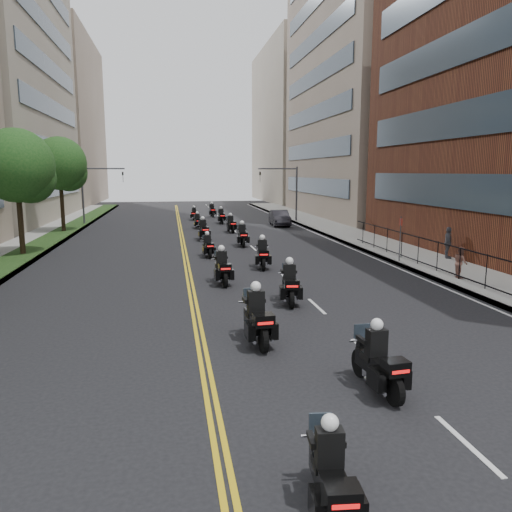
{
  "coord_description": "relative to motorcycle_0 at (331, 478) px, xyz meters",
  "views": [
    {
      "loc": [
        -2.23,
        -7.95,
        5.13
      ],
      "look_at": [
        1.33,
        12.96,
        1.52
      ],
      "focal_mm": 35.0,
      "sensor_mm": 36.0,
      "label": 1
    }
  ],
  "objects": [
    {
      "name": "ground",
      "position": [
        0.0,
        1.47,
        -0.62
      ],
      "size": [
        160.0,
        160.0,
        0.0
      ],
      "primitive_type": "plane",
      "color": "black",
      "rests_on": "ground"
    },
    {
      "name": "sidewalk_right",
      "position": [
        12.0,
        26.47,
        -0.55
      ],
      "size": [
        4.0,
        90.0,
        0.15
      ],
      "primitive_type": "cube",
      "color": "gray",
      "rests_on": "ground"
    },
    {
      "name": "sidewalk_left",
      "position": [
        -12.0,
        26.47,
        -0.55
      ],
      "size": [
        4.0,
        90.0,
        0.15
      ],
      "primitive_type": "cube",
      "color": "gray",
      "rests_on": "ground"
    },
    {
      "name": "grass_strip",
      "position": [
        -11.2,
        26.47,
        -0.45
      ],
      "size": [
        2.0,
        90.0,
        0.04
      ],
      "primitive_type": "cube",
      "color": "#193513",
      "rests_on": "sidewalk_left"
    },
    {
      "name": "building_right_tan",
      "position": [
        21.48,
        49.47,
        14.38
      ],
      "size": [
        15.11,
        28.0,
        30.0
      ],
      "color": "gray",
      "rests_on": "ground"
    },
    {
      "name": "building_right_far",
      "position": [
        21.5,
        79.47,
        12.38
      ],
      "size": [
        15.0,
        28.0,
        26.0
      ],
      "primitive_type": "cube",
      "color": "gray",
      "rests_on": "ground"
    },
    {
      "name": "building_left_far",
      "position": [
        -22.0,
        79.47,
        12.38
      ],
      "size": [
        16.0,
        28.0,
        26.0
      ],
      "primitive_type": "cube",
      "color": "gray",
      "rests_on": "ground"
    },
    {
      "name": "iron_fence",
      "position": [
        11.0,
        13.47,
        0.28
      ],
      "size": [
        0.05,
        28.0,
        1.5
      ],
      "color": "black",
      "rests_on": "sidewalk_right"
    },
    {
      "name": "traffic_signal_right",
      "position": [
        9.54,
        43.47,
        3.08
      ],
      "size": [
        4.09,
        0.2,
        5.6
      ],
      "color": "#3F3F44",
      "rests_on": "ground"
    },
    {
      "name": "traffic_signal_left",
      "position": [
        -9.54,
        43.47,
        3.08
      ],
      "size": [
        4.09,
        0.2,
        5.6
      ],
      "color": "#3F3F44",
      "rests_on": "ground"
    },
    {
      "name": "motorcycle_0",
      "position": [
        0.0,
        0.0,
        0.0
      ],
      "size": [
        0.58,
        2.14,
        1.58
      ],
      "rotation": [
        0.0,
        0.0,
        -0.09
      ],
      "color": "black",
      "rests_on": "ground"
    },
    {
      "name": "motorcycle_1",
      "position": [
        2.46,
        3.96,
        0.07
      ],
      "size": [
        0.64,
        2.36,
        1.74
      ],
      "rotation": [
        0.0,
        0.0,
        0.09
      ],
      "color": "black",
      "rests_on": "ground"
    },
    {
      "name": "motorcycle_2",
      "position": [
        0.22,
        7.74,
        0.12
      ],
      "size": [
        0.64,
        2.55,
        1.88
      ],
      "rotation": [
        0.0,
        0.0,
        0.06
      ],
      "color": "black",
      "rests_on": "ground"
    },
    {
      "name": "motorcycle_3",
      "position": [
        2.28,
        12.12,
        0.09
      ],
      "size": [
        0.75,
        2.45,
        1.81
      ],
      "rotation": [
        0.0,
        0.0,
        -0.14
      ],
      "color": "black",
      "rests_on": "ground"
    },
    {
      "name": "motorcycle_4",
      "position": [
        0.01,
        15.96,
        0.08
      ],
      "size": [
        0.61,
        2.43,
        1.79
      ],
      "rotation": [
        0.0,
        0.0,
        0.06
      ],
      "color": "black",
      "rests_on": "ground"
    },
    {
      "name": "motorcycle_5",
      "position": [
        2.54,
        19.4,
        0.09
      ],
      "size": [
        0.7,
        2.43,
        1.79
      ],
      "rotation": [
        0.0,
        0.0,
        -0.11
      ],
      "color": "black",
      "rests_on": "ground"
    },
    {
      "name": "motorcycle_6",
      "position": [
        -0.1,
        23.45,
        -0.01
      ],
      "size": [
        0.6,
        2.11,
        1.56
      ],
      "rotation": [
        0.0,
        0.0,
        0.11
      ],
      "color": "black",
      "rests_on": "ground"
    },
    {
      "name": "motorcycle_7",
      "position": [
        2.59,
        27.49,
        0.08
      ],
      "size": [
        0.56,
        2.4,
        1.77
      ],
      "rotation": [
        0.0,
        0.0,
        -0.03
      ],
      "color": "black",
      "rests_on": "ground"
    },
    {
      "name": "motorcycle_8",
      "position": [
        0.12,
        31.01,
        0.09
      ],
      "size": [
        0.71,
        2.43,
        1.8
      ],
      "rotation": [
        0.0,
        0.0,
        0.12
      ],
      "color": "black",
      "rests_on": "ground"
    },
    {
      "name": "motorcycle_9",
      "position": [
        2.75,
        35.42,
        0.03
      ],
      "size": [
        0.66,
        2.25,
        1.66
      ],
      "rotation": [
        0.0,
        0.0,
        0.12
      ],
      "color": "black",
      "rests_on": "ground"
    },
    {
      "name": "motorcycle_10",
      "position": [
        0.12,
        38.94,
        -0.01
      ],
      "size": [
        0.57,
        2.1,
        1.55
      ],
      "rotation": [
        0.0,
        0.0,
        0.09
      ],
      "color": "black",
      "rests_on": "ground"
    },
    {
      "name": "motorcycle_11",
      "position": [
        2.68,
        42.88,
        0.06
      ],
      "size": [
        0.54,
        2.33,
        1.72
      ],
      "rotation": [
        0.0,
        0.0,
        0.03
      ],
      "color": "black",
      "rests_on": "ground"
    },
    {
      "name": "motorcycle_12",
      "position": [
        0.18,
        47.24,
        -0.02
      ],
      "size": [
        0.58,
        2.06,
        1.52
      ],
      "rotation": [
        0.0,
        0.0,
        -0.1
      ],
      "color": "black",
      "rests_on": "ground"
    },
    {
      "name": "motorcycle_13",
      "position": [
        2.38,
        50.43,
        0.06
      ],
      "size": [
        0.57,
        2.33,
        1.72
      ],
      "rotation": [
        0.0,
        0.0,
        0.05
      ],
      "color": "black",
      "rests_on": "ground"
    },
    {
      "name": "parked_sedan",
      "position": [
        8.0,
        40.05,
        0.11
      ],
      "size": [
        1.79,
        4.55,
        1.47
      ],
      "primitive_type": "imported",
      "rotation": [
        0.0,
        0.0,
        -0.05
      ],
      "color": "black",
      "rests_on": "ground"
    },
    {
      "name": "pedestrian_b",
      "position": [
        11.21,
        14.73,
        0.27
      ],
      "size": [
        0.68,
        0.81,
        1.48
      ],
      "primitive_type": "imported",
      "rotation": [
        0.0,
        0.0,
        1.39
      ],
      "color": "#8E5C4D",
      "rests_on": "sidewalk_right"
    },
    {
      "name": "pedestrian_c",
      "position": [
        13.5,
        19.74,
        0.44
      ],
      "size": [
        0.8,
        1.16,
        1.83
      ],
      "primitive_type": "imported",
      "rotation": [
        0.0,
        0.0,
        1.21
      ],
      "color": "#47484F",
      "rests_on": "sidewalk_right"
    }
  ]
}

